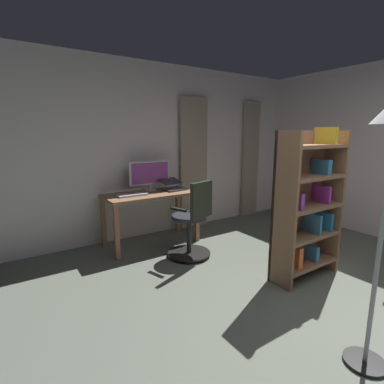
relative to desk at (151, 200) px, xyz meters
name	(u,v)px	position (x,y,z in m)	size (l,w,h in m)	color
back_room_partition	(168,150)	(-0.55, -0.46, 0.67)	(5.05, 0.10, 2.62)	silver
curtain_left_panel	(250,160)	(-2.28, -0.35, 0.44)	(0.37, 0.06, 2.15)	#A0907C
curtain_right_panel	(193,164)	(-0.97, -0.35, 0.44)	(0.51, 0.06, 2.15)	#A0907C
desk	(151,200)	(0.00, 0.00, 0.00)	(1.30, 0.62, 0.75)	#8C6344
office_chair	(193,222)	(-0.22, 0.74, -0.17)	(0.56, 0.56, 1.00)	black
computer_monitor	(150,174)	(-0.09, -0.19, 0.35)	(0.63, 0.18, 0.43)	silver
computer_keyboard	(132,195)	(0.29, 0.05, 0.12)	(0.41, 0.14, 0.02)	#B7BCC1
laptop	(173,186)	(-0.38, -0.03, 0.16)	(0.36, 0.36, 0.16)	#333338
computer_mouse	(178,186)	(-0.57, -0.19, 0.13)	(0.06, 0.10, 0.04)	#B7BCC1
bookshelf	(305,206)	(-0.97, 1.82, 0.16)	(0.84, 0.30, 1.64)	#8C6547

